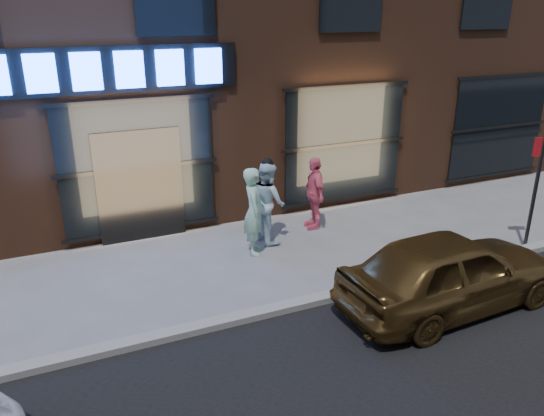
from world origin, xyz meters
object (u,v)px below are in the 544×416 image
Objects in this scene: passerby at (314,193)px; sign_post at (537,183)px; man_cap at (268,202)px; man_bowtie at (254,211)px; gold_sedan at (451,271)px.

passerby is 0.69× the size of sign_post.
man_bowtie is at bearing 126.81° from man_cap.
sign_post is at bearing 60.27° from passerby.
passerby is 4.54m from sign_post.
sign_post is (3.09, 1.16, 0.77)m from gold_sedan.
man_cap is 0.45× the size of gold_sedan.
sign_post is (3.51, -2.82, 0.62)m from passerby.
man_bowtie is 1.86m from passerby.
sign_post is at bearing -94.07° from man_bowtie.
passerby is (1.73, 0.68, -0.08)m from man_bowtie.
man_cap reaches higher than gold_sedan.
sign_post is at bearing -124.30° from man_cap.
gold_sedan is (1.67, -3.75, -0.21)m from man_cap.
man_bowtie is at bearing 30.75° from gold_sedan.
man_cap is at bearing 21.51° from gold_sedan.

